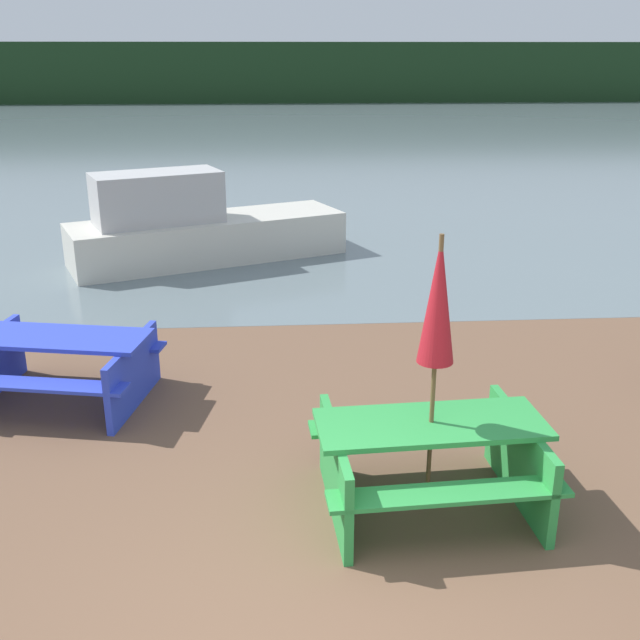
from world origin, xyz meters
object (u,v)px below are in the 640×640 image
Objects in this scene: umbrella_crimson at (438,303)px; boat at (196,228)px; picnic_table_green at (429,455)px; picnic_table_blue at (59,361)px.

umbrella_crimson is 8.21m from boat.
picnic_table_green is 1.28m from umbrella_crimson.
umbrella_crimson is (3.46, -2.18, 1.29)m from picnic_table_blue.
picnic_table_blue is at bearing 147.86° from picnic_table_green.
umbrella_crimson is 0.46× the size of boat.
picnic_table_blue is at bearing 147.86° from umbrella_crimson.
umbrella_crimson is at bearing -94.12° from boat.
umbrella_crimson is at bearing -32.14° from picnic_table_blue.
picnic_table_green is 0.89× the size of picnic_table_blue.
picnic_table_blue is at bearing -121.80° from boat.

